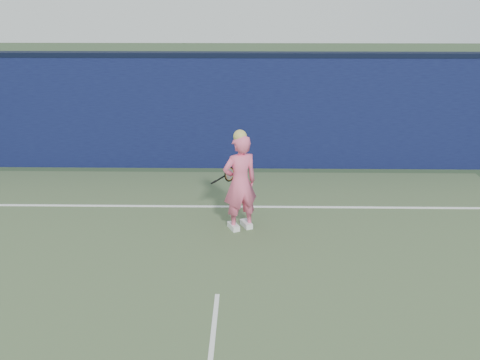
{
  "coord_description": "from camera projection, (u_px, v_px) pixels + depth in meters",
  "views": [
    {
      "loc": [
        0.4,
        -4.82,
        3.74
      ],
      "look_at": [
        0.27,
        3.08,
        0.88
      ],
      "focal_mm": 38.0,
      "sensor_mm": 36.0,
      "label": 1
    }
  ],
  "objects": [
    {
      "name": "racket",
      "position": [
        228.0,
        175.0,
        8.82
      ],
      "size": [
        0.42,
        0.34,
        0.27
      ],
      "rotation": [
        0.0,
        0.0,
        0.57
      ],
      "color": "black",
      "rests_on": "ground"
    },
    {
      "name": "ground",
      "position": [
        212.0,
        343.0,
        5.81
      ],
      "size": [
        80.0,
        80.0,
        0.0
      ],
      "primitive_type": "plane",
      "color": "#32462B",
      "rests_on": "ground"
    },
    {
      "name": "backstop_wall",
      "position": [
        231.0,
        113.0,
        11.5
      ],
      "size": [
        24.0,
        0.4,
        2.5
      ],
      "primitive_type": "cube",
      "color": "#0C1037",
      "rests_on": "ground"
    },
    {
      "name": "player",
      "position": [
        240.0,
        182.0,
        8.42
      ],
      "size": [
        0.71,
        0.61,
        1.73
      ],
      "rotation": [
        0.0,
        0.0,
        3.57
      ],
      "color": "#F9618A",
      "rests_on": "ground"
    },
    {
      "name": "wall_cap",
      "position": [
        230.0,
        55.0,
        11.05
      ],
      "size": [
        24.0,
        0.42,
        0.1
      ],
      "primitive_type": "cube",
      "color": "black",
      "rests_on": "backstop_wall"
    }
  ]
}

